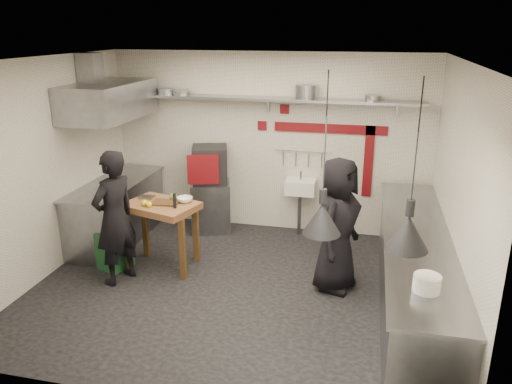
% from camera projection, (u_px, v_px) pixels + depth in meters
% --- Properties ---
extents(floor, '(5.00, 5.00, 0.00)m').
position_uv_depth(floor, '(234.00, 287.00, 6.33)').
color(floor, black).
rests_on(floor, ground).
extents(ceiling, '(5.00, 5.00, 0.00)m').
position_uv_depth(ceiling, '(231.00, 60.00, 5.45)').
color(ceiling, beige).
rests_on(ceiling, floor).
extents(wall_back, '(5.00, 0.04, 2.80)m').
position_uv_depth(wall_back, '(268.00, 143.00, 7.83)').
color(wall_back, silver).
rests_on(wall_back, floor).
extents(wall_front, '(5.00, 0.04, 2.80)m').
position_uv_depth(wall_front, '(162.00, 259.00, 3.95)').
color(wall_front, silver).
rests_on(wall_front, floor).
extents(wall_left, '(0.04, 4.20, 2.80)m').
position_uv_depth(wall_left, '(46.00, 169.00, 6.42)').
color(wall_left, silver).
rests_on(wall_left, floor).
extents(wall_right, '(0.04, 4.20, 2.80)m').
position_uv_depth(wall_right, '(457.00, 198.00, 5.35)').
color(wall_right, silver).
rests_on(wall_right, floor).
extents(red_band_horiz, '(1.70, 0.02, 0.14)m').
position_uv_depth(red_band_horiz, '(330.00, 129.00, 7.52)').
color(red_band_horiz, '#620C12').
rests_on(red_band_horiz, wall_back).
extents(red_band_vert, '(0.14, 0.02, 1.10)m').
position_uv_depth(red_band_vert, '(368.00, 162.00, 7.54)').
color(red_band_vert, '#620C12').
rests_on(red_band_vert, wall_back).
extents(red_tile_a, '(0.14, 0.02, 0.14)m').
position_uv_depth(red_tile_a, '(285.00, 109.00, 7.58)').
color(red_tile_a, '#620C12').
rests_on(red_tile_a, wall_back).
extents(red_tile_b, '(0.14, 0.02, 0.14)m').
position_uv_depth(red_tile_b, '(262.00, 126.00, 7.74)').
color(red_tile_b, '#620C12').
rests_on(red_tile_b, wall_back).
extents(back_shelf, '(4.60, 0.34, 0.04)m').
position_uv_depth(back_shelf, '(266.00, 99.00, 7.44)').
color(back_shelf, slate).
rests_on(back_shelf, wall_back).
extents(shelf_bracket_left, '(0.04, 0.06, 0.24)m').
position_uv_depth(shelf_bracket_left, '(153.00, 100.00, 8.01)').
color(shelf_bracket_left, slate).
rests_on(shelf_bracket_left, wall_back).
extents(shelf_bracket_mid, '(0.04, 0.06, 0.24)m').
position_uv_depth(shelf_bracket_mid, '(268.00, 104.00, 7.61)').
color(shelf_bracket_mid, slate).
rests_on(shelf_bracket_mid, wall_back).
extents(shelf_bracket_right, '(0.04, 0.06, 0.24)m').
position_uv_depth(shelf_bracket_right, '(397.00, 108.00, 7.20)').
color(shelf_bracket_right, slate).
rests_on(shelf_bracket_right, wall_back).
extents(pan_far_left, '(0.34, 0.34, 0.09)m').
position_uv_depth(pan_far_left, '(166.00, 91.00, 7.75)').
color(pan_far_left, slate).
rests_on(pan_far_left, back_shelf).
extents(pan_mid_left, '(0.32, 0.32, 0.07)m').
position_uv_depth(pan_mid_left, '(182.00, 92.00, 7.70)').
color(pan_mid_left, slate).
rests_on(pan_mid_left, back_shelf).
extents(stock_pot, '(0.34, 0.34, 0.20)m').
position_uv_depth(stock_pot, '(306.00, 92.00, 7.27)').
color(stock_pot, slate).
rests_on(stock_pot, back_shelf).
extents(pan_right, '(0.28, 0.28, 0.08)m').
position_uv_depth(pan_right, '(373.00, 98.00, 7.09)').
color(pan_right, slate).
rests_on(pan_right, back_shelf).
extents(oven_stand, '(0.75, 0.71, 0.80)m').
position_uv_depth(oven_stand, '(211.00, 206.00, 8.02)').
color(oven_stand, slate).
rests_on(oven_stand, floor).
extents(combi_oven, '(0.66, 0.64, 0.58)m').
position_uv_depth(combi_oven, '(210.00, 165.00, 7.81)').
color(combi_oven, black).
rests_on(combi_oven, oven_stand).
extents(oven_door, '(0.47, 0.17, 0.46)m').
position_uv_depth(oven_door, '(203.00, 170.00, 7.53)').
color(oven_door, '#620C12').
rests_on(oven_door, combi_oven).
extents(oven_glass, '(0.32, 0.11, 0.34)m').
position_uv_depth(oven_glass, '(205.00, 169.00, 7.56)').
color(oven_glass, black).
rests_on(oven_glass, oven_door).
extents(hand_sink, '(0.46, 0.34, 0.22)m').
position_uv_depth(hand_sink, '(300.00, 187.00, 7.74)').
color(hand_sink, silver).
rests_on(hand_sink, wall_back).
extents(sink_tap, '(0.03, 0.03, 0.14)m').
position_uv_depth(sink_tap, '(301.00, 176.00, 7.68)').
color(sink_tap, slate).
rests_on(sink_tap, hand_sink).
extents(sink_drain, '(0.06, 0.06, 0.66)m').
position_uv_depth(sink_drain, '(299.00, 214.00, 7.84)').
color(sink_drain, slate).
rests_on(sink_drain, floor).
extents(utensil_rail, '(0.90, 0.02, 0.02)m').
position_uv_depth(utensil_rail, '(303.00, 151.00, 7.70)').
color(utensil_rail, slate).
rests_on(utensil_rail, wall_back).
extents(counter_right, '(0.70, 3.80, 0.90)m').
position_uv_depth(counter_right, '(414.00, 273.00, 5.73)').
color(counter_right, slate).
rests_on(counter_right, floor).
extents(counter_right_top, '(0.76, 3.90, 0.03)m').
position_uv_depth(counter_right_top, '(418.00, 236.00, 5.58)').
color(counter_right_top, slate).
rests_on(counter_right_top, counter_right).
extents(plate_stack, '(0.28, 0.28, 0.15)m').
position_uv_depth(plate_stack, '(427.00, 283.00, 4.37)').
color(plate_stack, silver).
rests_on(plate_stack, counter_right_top).
extents(small_bowl_right, '(0.25, 0.25, 0.05)m').
position_uv_depth(small_bowl_right, '(423.00, 285.00, 4.45)').
color(small_bowl_right, silver).
rests_on(small_bowl_right, counter_right_top).
extents(counter_left, '(0.70, 1.90, 0.90)m').
position_uv_depth(counter_left, '(117.00, 212.00, 7.62)').
color(counter_left, slate).
rests_on(counter_left, floor).
extents(counter_left_top, '(0.76, 2.00, 0.03)m').
position_uv_depth(counter_left_top, '(114.00, 183.00, 7.47)').
color(counter_left_top, slate).
rests_on(counter_left_top, counter_left).
extents(extractor_hood, '(0.78, 1.60, 0.50)m').
position_uv_depth(extractor_hood, '(109.00, 100.00, 7.07)').
color(extractor_hood, slate).
rests_on(extractor_hood, ceiling).
extents(hood_duct, '(0.28, 0.28, 0.50)m').
position_uv_depth(hood_duct, '(90.00, 71.00, 7.00)').
color(hood_duct, slate).
rests_on(hood_duct, ceiling).
extents(green_bin, '(0.47, 0.47, 0.50)m').
position_uv_depth(green_bin, '(115.00, 250.00, 6.79)').
color(green_bin, '#1B532A').
rests_on(green_bin, floor).
extents(prep_table, '(1.06, 0.87, 0.92)m').
position_uv_depth(prep_table, '(163.00, 235.00, 6.74)').
color(prep_table, brown).
rests_on(prep_table, floor).
extents(cutting_board, '(0.37, 0.27, 0.02)m').
position_uv_depth(cutting_board, '(165.00, 203.00, 6.59)').
color(cutting_board, '#4D3319').
rests_on(cutting_board, prep_table).
extents(pepper_mill, '(0.05, 0.05, 0.20)m').
position_uv_depth(pepper_mill, '(175.00, 201.00, 6.40)').
color(pepper_mill, black).
rests_on(pepper_mill, prep_table).
extents(lemon_a, '(0.10, 0.10, 0.08)m').
position_uv_depth(lemon_a, '(145.00, 203.00, 6.50)').
color(lemon_a, gold).
rests_on(lemon_a, prep_table).
extents(lemon_b, '(0.10, 0.10, 0.08)m').
position_uv_depth(lemon_b, '(149.00, 204.00, 6.45)').
color(lemon_b, gold).
rests_on(lemon_b, prep_table).
extents(veg_ball, '(0.11, 0.11, 0.10)m').
position_uv_depth(veg_ball, '(173.00, 197.00, 6.71)').
color(veg_ball, olive).
rests_on(veg_ball, prep_table).
extents(steel_tray, '(0.20, 0.14, 0.03)m').
position_uv_depth(steel_tray, '(147.00, 197.00, 6.79)').
color(steel_tray, slate).
rests_on(steel_tray, prep_table).
extents(bowl, '(0.26, 0.26, 0.07)m').
position_uv_depth(bowl, '(185.00, 200.00, 6.64)').
color(bowl, silver).
rests_on(bowl, prep_table).
extents(heat_lamp_near, '(0.46, 0.46, 1.51)m').
position_uv_depth(heat_lamp_near, '(325.00, 156.00, 4.47)').
color(heat_lamp_near, black).
rests_on(heat_lamp_near, ceiling).
extents(heat_lamp_far, '(0.37, 0.37, 1.41)m').
position_uv_depth(heat_lamp_far, '(415.00, 167.00, 3.91)').
color(heat_lamp_far, black).
rests_on(heat_lamp_far, ceiling).
extents(chef_left, '(0.61, 0.74, 1.74)m').
position_uv_depth(chef_left, '(115.00, 218.00, 6.24)').
color(chef_left, black).
rests_on(chef_left, floor).
extents(chef_right, '(0.77, 0.96, 1.69)m').
position_uv_depth(chef_right, '(337.00, 225.00, 6.08)').
color(chef_right, black).
rests_on(chef_right, floor).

